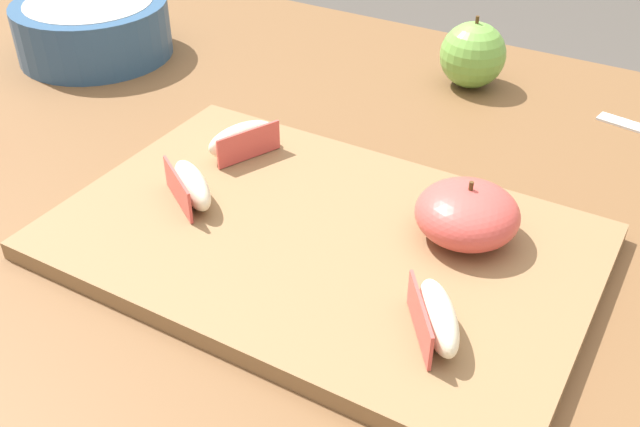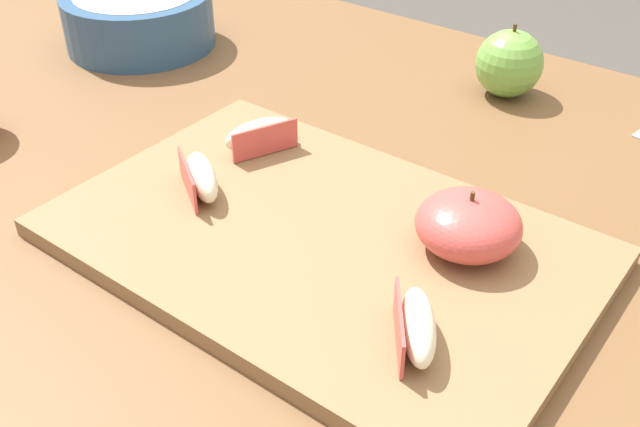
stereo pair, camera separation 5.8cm
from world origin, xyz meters
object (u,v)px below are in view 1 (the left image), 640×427
Objects in this scene: apple_half_skin_up at (467,214)px; ceramic_fruit_bowl at (93,27)px; apple_wedge_back at (242,139)px; apple_wedge_left at (437,317)px; apple_wedge_near_knife at (191,185)px; cutting_board at (320,241)px; whole_apple_granny_green at (473,55)px.

ceramic_fruit_bowl is (-0.54, 0.15, -0.00)m from apple_half_skin_up.
apple_wedge_left is (0.25, -0.13, 0.00)m from apple_wedge_back.
ceramic_fruit_bowl is at bearing 146.25° from apple_wedge_near_knife.
apple_wedge_near_knife is 0.39m from ceramic_fruit_bowl.
cutting_board is 5.82× the size of apple_wedge_back.
apple_half_skin_up reaches higher than apple_wedge_back.
apple_wedge_back is 0.39× the size of ceramic_fruit_bowl.
apple_wedge_back is 0.34m from ceramic_fruit_bowl.
apple_half_skin_up is (0.10, 0.05, 0.03)m from cutting_board.
ceramic_fruit_bowl reaches higher than apple_wedge_back.
cutting_board is 0.12m from apple_wedge_near_knife.
whole_apple_granny_green is (0.12, 0.28, 0.01)m from apple_wedge_back.
apple_half_skin_up is 1.18× the size of apple_wedge_left.
apple_wedge_near_knife is at bearing -85.06° from apple_wedge_back.
cutting_board is 0.15m from apple_wedge_back.
whole_apple_granny_green reaches higher than apple_wedge_left.
apple_wedge_near_knife is 1.01× the size of apple_wedge_left.
ceramic_fruit_bowl reaches higher than apple_wedge_near_knife.
apple_half_skin_up reaches higher than apple_wedge_near_knife.
cutting_board is at bearing -24.53° from ceramic_fruit_bowl.
ceramic_fruit_bowl is (-0.31, 0.13, 0.00)m from apple_wedge_back.
apple_half_skin_up is at bearing 28.18° from cutting_board.
ceramic_fruit_bowl is at bearing 155.32° from apple_wedge_left.
apple_wedge_left is (0.24, -0.04, 0.00)m from apple_wedge_near_knife.
apple_wedge_near_knife is 0.38× the size of ceramic_fruit_bowl.
whole_apple_granny_green is at bearing 66.58° from apple_wedge_back.
cutting_board is 5.17× the size of whole_apple_granny_green.
apple_wedge_back is 0.30m from whole_apple_granny_green.
apple_wedge_left is 0.62m from ceramic_fruit_bowl.
apple_half_skin_up is 0.12m from apple_wedge_left.
apple_wedge_left is at bearing -78.74° from apple_half_skin_up.
apple_wedge_near_knife reaches higher than cutting_board.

